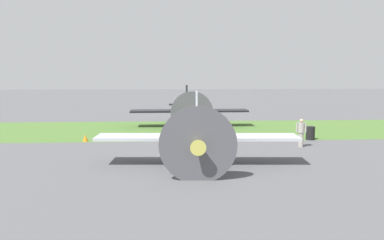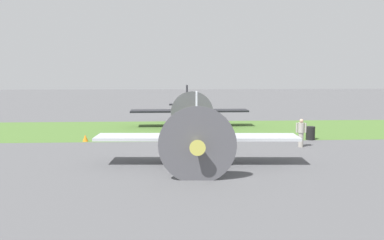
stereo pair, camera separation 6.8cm
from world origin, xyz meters
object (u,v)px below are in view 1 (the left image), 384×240
Objects in this scene: airplane_wingman at (189,109)px; runway_marker_cone at (85,138)px; ground_crew_chief at (301,132)px; airplane_lead at (197,133)px; fuel_drum at (310,133)px.

airplane_wingman is 22.17× the size of runway_marker_cone.
ground_crew_chief reaches higher than runway_marker_cone.
runway_marker_cone is (7.24, 7.20, -1.24)m from airplane_wingman.
airplane_lead is 10.56m from fuel_drum.
ground_crew_chief is at bearing 60.18° from fuel_drum.
ground_crew_chief is (-6.33, 10.01, -0.55)m from airplane_wingman.
airplane_lead is 14.03m from airplane_wingman.
airplane_lead is at bearing 135.33° from runway_marker_cone.
airplane_lead is 11.24× the size of fuel_drum.
runway_marker_cone is (15.06, -0.20, -0.23)m from fuel_drum.
airplane_wingman is 10.84× the size of fuel_drum.
runway_marker_cone is at bearing -0.76° from fuel_drum.
airplane_wingman is at bearing 133.78° from ground_crew_chief.
ground_crew_chief is at bearing -145.37° from airplane_lead.
ground_crew_chief is 1.92× the size of fuel_drum.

